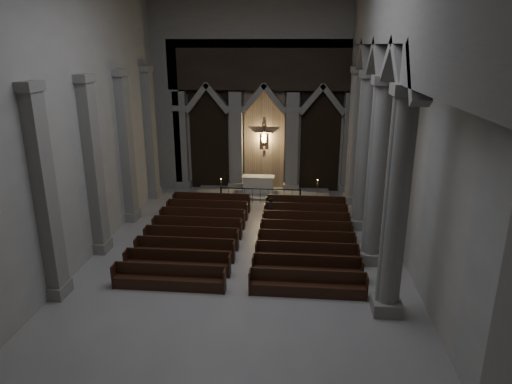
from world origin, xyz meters
TOP-DOWN VIEW (x-y plane):
  - room at (0.00, 0.00)m, footprint 24.00×24.10m
  - sanctuary_wall at (0.00, 11.54)m, footprint 14.00×0.77m
  - right_arcade at (5.50, 1.33)m, footprint 1.00×24.00m
  - left_pilasters at (-6.75, 3.50)m, footprint 0.60×13.00m
  - sanctuary_step at (0.00, 10.60)m, footprint 8.50×2.60m
  - altar at (-0.28, 10.69)m, footprint 2.05×0.82m
  - altar_rail at (0.00, 8.88)m, footprint 4.88×0.09m
  - candle_stand_left at (-2.42, 9.10)m, footprint 0.24×0.24m
  - candle_stand_right at (3.40, 8.93)m, footprint 0.27×0.27m
  - pews at (-0.00, 2.89)m, footprint 9.88×9.49m
  - worshipper at (0.84, 6.31)m, footprint 0.51×0.41m

SIDE VIEW (x-z plane):
  - sanctuary_step at x=0.00m, z-range 0.00..0.15m
  - pews at x=0.00m, z-range -0.17..0.83m
  - candle_stand_left at x=-2.42m, z-range -0.33..1.11m
  - candle_stand_right at x=3.40m, z-range -0.36..1.22m
  - worshipper at x=0.84m, z-range 0.00..1.22m
  - altar_rail at x=0.00m, z-range 0.16..1.12m
  - altar at x=-0.28m, z-range 0.15..1.20m
  - left_pilasters at x=-6.75m, z-range -0.10..7.92m
  - sanctuary_wall at x=0.00m, z-range 0.62..12.62m
  - room at x=0.00m, z-range 1.60..13.60m
  - right_arcade at x=5.50m, z-range 1.83..13.83m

